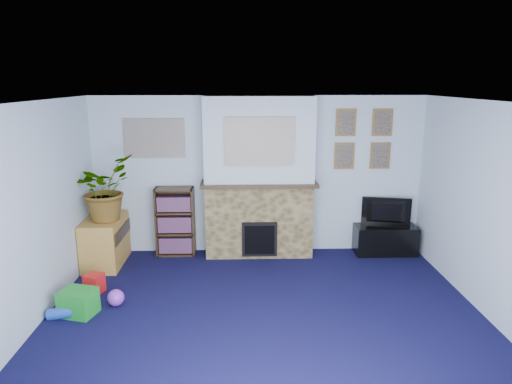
{
  "coord_description": "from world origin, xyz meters",
  "views": [
    {
      "loc": [
        -0.25,
        -4.56,
        2.61
      ],
      "look_at": [
        -0.08,
        0.86,
        1.28
      ],
      "focal_mm": 32.0,
      "sensor_mm": 36.0,
      "label": 1
    }
  ],
  "objects_px": {
    "tv_stand": "(385,239)",
    "sideboard": "(105,241)",
    "bookshelf": "(176,223)",
    "television": "(387,212)"
  },
  "relations": [
    {
      "from": "tv_stand",
      "to": "sideboard",
      "type": "distance_m",
      "value": 4.2
    },
    {
      "from": "bookshelf",
      "to": "sideboard",
      "type": "height_order",
      "value": "bookshelf"
    },
    {
      "from": "tv_stand",
      "to": "sideboard",
      "type": "relative_size",
      "value": 1.05
    },
    {
      "from": "television",
      "to": "sideboard",
      "type": "bearing_deg",
      "value": 16.06
    },
    {
      "from": "television",
      "to": "sideboard",
      "type": "height_order",
      "value": "television"
    },
    {
      "from": "bookshelf",
      "to": "sideboard",
      "type": "xyz_separation_m",
      "value": [
        -0.97,
        -0.36,
        -0.15
      ]
    },
    {
      "from": "tv_stand",
      "to": "bookshelf",
      "type": "distance_m",
      "value": 3.23
    },
    {
      "from": "bookshelf",
      "to": "sideboard",
      "type": "distance_m",
      "value": 1.04
    },
    {
      "from": "tv_stand",
      "to": "bookshelf",
      "type": "relative_size",
      "value": 0.89
    },
    {
      "from": "bookshelf",
      "to": "sideboard",
      "type": "bearing_deg",
      "value": -159.8
    }
  ]
}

